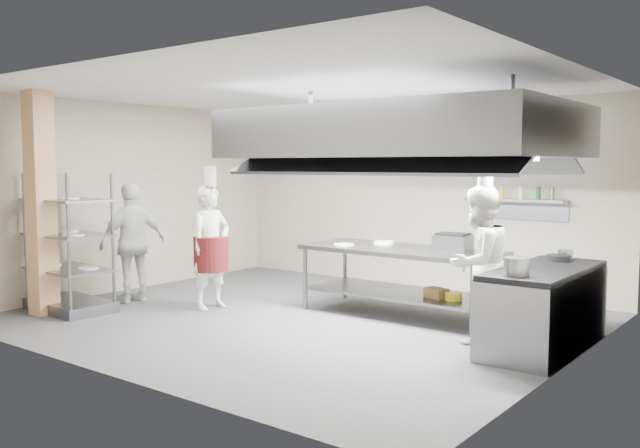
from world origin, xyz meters
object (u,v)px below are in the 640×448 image
Objects in this scene: griddle at (453,243)px; stockpot at (516,266)px; pass_rack at (69,242)px; chef_line at (479,264)px; cooking_range at (544,311)px; chef_plating at (133,243)px; chef_head at (211,247)px; island at (401,281)px.

stockpot is (1.32, -1.23, -0.03)m from griddle.
chef_line is at bearing 23.30° from pass_rack.
chef_plating is at bearing -168.59° from cooking_range.
stockpot is (4.38, 0.09, 0.12)m from chef_head.
chef_head reaches higher than griddle.
stockpot is (5.62, 0.47, 0.11)m from chef_plating.
stockpot is at bearing -94.83° from cooking_range.
griddle is at bearing -123.30° from chef_line.
chef_head is 0.97× the size of chef_line.
chef_plating is at bearing -155.34° from island.
chef_head is 3.79m from chef_line.
chef_line is at bearing -76.47° from chef_head.
griddle is (-1.38, 0.56, 0.60)m from cooking_range.
stockpot is at bearing 102.98° from chef_plating.
chef_head is at bearing -178.84° from stockpot.
pass_rack is 7.40× the size of stockpot.
chef_plating is (-3.57, -1.63, 0.43)m from island.
griddle is at bearing -62.05° from chef_head.
island is 1.50× the size of chef_line.
cooking_range is (2.11, -0.49, -0.04)m from island.
chef_plating reaches higher than cooking_range.
griddle reaches higher than stockpot.
cooking_range is 5.81m from chef_plating.
griddle is 1.81m from stockpot.
stockpot reaches higher than island.
pass_rack is at bearing 136.59° from chef_head.
griddle is at bearing 137.03° from stockpot.
pass_rack is 1.07× the size of chef_line.
chef_line is 0.82m from stockpot.
cooking_range is at bearing -12.97° from island.
cooking_range is at bearing 109.64° from chef_plating.
cooking_range is 1.12× the size of chef_line.
cooking_range is 7.74× the size of stockpot.
chef_plating is at bearing -65.54° from chef_line.
chef_plating is at bearing -175.25° from stockpot.
griddle is (0.72, 0.07, 0.56)m from island.
island is 1.52× the size of chef_plating.
pass_rack is 4.37× the size of griddle.
chef_line is at bearing -25.12° from island.
island is at bearing -57.15° from chef_head.
cooking_range is 0.86m from chef_line.
chef_line reaches higher than chef_head.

